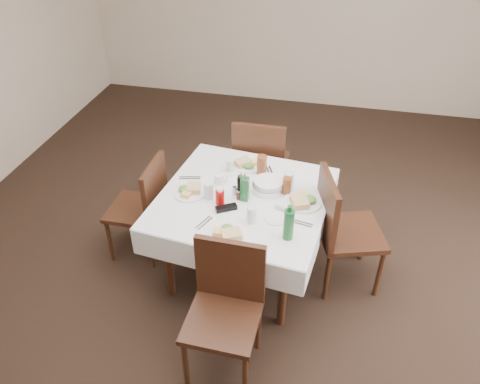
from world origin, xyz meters
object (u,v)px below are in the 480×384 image
Objects in this scene: dining_table at (244,205)px; chair_west at (145,203)px; coffee_mug at (220,180)px; oil_cruet_dark at (241,185)px; chair_east at (339,225)px; ketchup_bottle at (220,197)px; chair_north at (260,161)px; oil_cruet_green at (245,188)px; chair_south at (226,301)px; bread_basket at (269,185)px; water_e at (289,181)px; water_s at (252,215)px; water_n at (230,166)px; water_w at (209,190)px; green_bottle at (289,224)px.

chair_west reaches higher than dining_table.
oil_cruet_dark is at bearing -27.48° from coffee_mug.
chair_east is 1.59m from chair_west.
ketchup_bottle is (-0.15, -0.13, 0.15)m from dining_table.
chair_west is at bearing -136.12° from chair_north.
oil_cruet_green reaches higher than chair_west.
chair_south is 4.67× the size of oil_cruet_dark.
bread_basket is 0.23m from oil_cruet_green.
water_e is (0.31, 0.18, 0.16)m from dining_table.
dining_table is at bearing -150.55° from water_e.
water_e reaches higher than water_s.
water_s reaches higher than bread_basket.
water_n is 0.46× the size of oil_cruet_green.
bread_basket is (1.01, 0.09, 0.28)m from chair_west.
oil_cruet_dark is 1.45× the size of ketchup_bottle.
oil_cruet_dark is (0.00, -0.81, 0.28)m from chair_north.
oil_cruet_green is at bearing -132.62° from bread_basket.
chair_east is at bearing -45.64° from chair_north.
coffee_mug is (-0.96, 0.07, 0.23)m from chair_east.
chair_south reaches higher than water_s.
chair_north is at bearing 91.81° from dining_table.
bread_basket is 1.02× the size of oil_cruet_green.
water_w is at bearing -154.30° from bread_basket.
chair_north reaches higher than dining_table.
chair_south is 1.28m from chair_west.
ketchup_bottle is at bearing -97.42° from chair_north.
chair_north reaches higher than water_s.
chair_north is 0.76m from bread_basket.
water_w reaches higher than water_n.
dining_table is 1.39× the size of chair_north.
oil_cruet_green reaches higher than coffee_mug.
ketchup_bottle is (-0.89, -0.18, 0.26)m from chair_east.
oil_cruet_green is (0.04, -0.06, 0.02)m from oil_cruet_dark.
water_s reaches higher than coffee_mug.
ketchup_bottle reaches higher than water_n.
coffee_mug is (-0.22, 0.12, 0.13)m from dining_table.
green_bottle is (0.61, -0.51, 0.08)m from coffee_mug.
oil_cruet_dark is at bearing 126.68° from oil_cruet_green.
water_s is 0.61× the size of oil_cruet_dark.
water_e is at bearing 66.85° from water_s.
water_e is (0.49, -0.13, 0.01)m from water_n.
chair_west is (-0.85, 0.04, -0.15)m from dining_table.
chair_north reaches higher than water_e.
chair_east reaches higher than chair_north.
chair_north reaches higher than water_n.
green_bottle is (0.42, -1.22, 0.31)m from chair_north.
coffee_mug is at bearing 7.35° from chair_west.
ketchup_bottle is at bearing -130.32° from oil_cruet_dark.
chair_north reaches higher than chair_west.
chair_north is 1.03× the size of chair_south.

